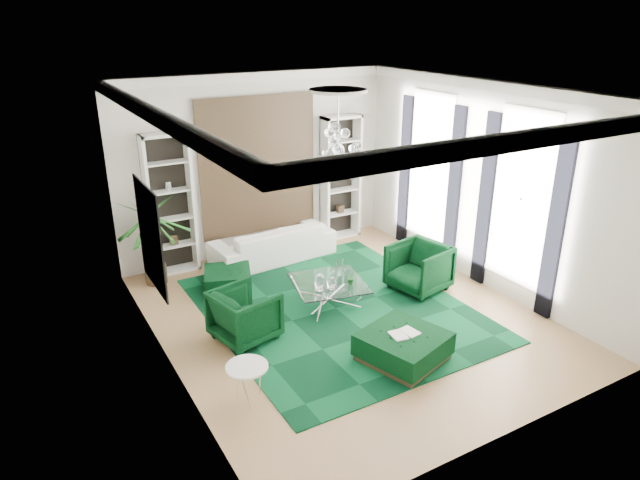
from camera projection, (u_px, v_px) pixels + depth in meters
floor at (345, 317)px, 9.83m from camera, size 6.00×7.00×0.02m
ceiling at (349, 90)px, 8.41m from camera, size 6.00×7.00×0.02m
wall_back at (257, 165)px, 11.95m from camera, size 6.00×0.02×3.80m
wall_front at (517, 302)px, 6.29m from camera, size 6.00×0.02×3.80m
wall_left at (159, 248)px, 7.73m from camera, size 0.02×7.00×3.80m
wall_right at (484, 186)px, 10.51m from camera, size 0.02×7.00×3.80m
crown_molding at (349, 98)px, 8.45m from camera, size 6.00×7.00×0.18m
ceiling_medallion at (338, 91)px, 8.67m from camera, size 0.90×0.90×0.05m
tapestry at (258, 166)px, 11.91m from camera, size 2.50×0.06×2.80m
shelving_left at (170, 205)px, 11.07m from camera, size 0.90×0.38×2.80m
shelving_right at (341, 178)px, 12.87m from camera, size 0.90×0.38×2.80m
painting at (151, 237)px, 8.25m from camera, size 0.04×1.30×1.60m
window_near at (522, 199)px, 9.78m from camera, size 0.03×1.10×2.90m
curtain_near_a at (556, 227)px, 9.23m from camera, size 0.07×0.30×3.25m
curtain_near_b at (485, 201)px, 10.48m from camera, size 0.07×0.30×3.25m
window_far at (430, 168)px, 11.71m from camera, size 0.03×1.10×2.90m
curtain_far_a at (454, 190)px, 11.16m from camera, size 0.07×0.30×3.25m
curtain_far_b at (405, 172)px, 12.42m from camera, size 0.07×0.30×3.25m
rug at (336, 309)px, 10.06m from camera, size 4.20×5.00×0.02m
sofa at (273, 243)px, 11.98m from camera, size 2.64×1.18×0.75m
armchair_left at (245, 315)px, 9.02m from camera, size 1.11×1.09×0.85m
armchair_right at (419, 268)px, 10.63m from camera, size 1.16×1.13×0.90m
coffee_table at (329, 293)px, 10.19m from camera, size 1.48×1.48×0.43m
ottoman_side at (228, 280)px, 10.74m from camera, size 1.09×1.09×0.38m
ottoman_front at (403, 347)px, 8.52m from camera, size 1.39×1.39×0.45m
book at (404, 333)px, 8.43m from camera, size 0.44×0.29×0.03m
side_table at (248, 384)px, 7.59m from camera, size 0.61×0.61×0.54m
palm at (151, 228)px, 10.65m from camera, size 1.69×1.69×2.26m
chandelier at (338, 150)px, 9.01m from camera, size 1.13×1.13×0.80m
table_plant at (351, 278)px, 10.00m from camera, size 0.16×0.14×0.25m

